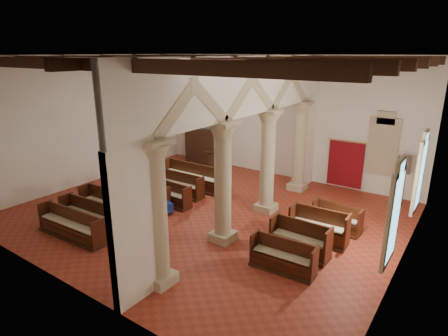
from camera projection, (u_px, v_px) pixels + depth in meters
floor at (207, 213)px, 14.85m from camera, size 14.00×14.00×0.00m
ceiling at (205, 55)px, 13.07m from camera, size 14.00×14.00×0.00m
wall_back at (280, 117)px, 18.66m from camera, size 14.00×0.02×6.00m
wall_front at (59, 183)px, 9.26m from camera, size 14.00×0.02×6.00m
wall_left at (90, 120)px, 17.78m from camera, size 0.02×12.00×6.00m
wall_right at (411, 172)px, 10.13m from camera, size 0.02×12.00×6.00m
ceiling_beams at (205, 61)px, 13.12m from camera, size 13.80×11.80×0.30m
arcade at (248, 130)px, 12.81m from camera, size 0.90×11.90×6.00m
window_right_a at (395, 218)px, 9.20m from camera, size 0.03×1.00×2.20m
window_right_b at (421, 176)px, 12.34m from camera, size 0.03×1.00×2.20m
window_back at (383, 147)px, 16.14m from camera, size 1.00×0.03×2.20m
pipe_organ at (203, 139)px, 21.21m from camera, size 2.10×0.85×4.40m
lectern at (211, 163)px, 19.66m from camera, size 0.55×0.57×1.22m
dossal_curtain at (345, 164)px, 17.22m from camera, size 1.80×0.07×2.17m
processional_banner at (401, 185)px, 15.60m from camera, size 0.51×0.65×2.26m
hymnal_box_a at (97, 233)px, 12.65m from camera, size 0.36×0.32×0.30m
hymnal_box_b at (135, 225)px, 13.22m from camera, size 0.36×0.32×0.29m
hymnal_box_c at (168, 207)px, 14.67m from camera, size 0.43×0.38×0.36m
tube_heater_a at (79, 234)px, 12.79m from camera, size 1.13×0.38×0.11m
tube_heater_b at (82, 220)px, 13.82m from camera, size 1.03×0.35×0.10m
nave_pew_0 at (72, 229)px, 12.80m from camera, size 2.96×0.77×0.99m
nave_pew_1 at (91, 220)px, 13.39m from camera, size 2.78×0.83×1.06m
nave_pew_2 at (115, 212)px, 13.98m from camera, size 3.46×0.79×1.15m
nave_pew_3 at (130, 207)px, 14.58m from camera, size 2.90×0.70×0.96m
nave_pew_4 at (143, 198)px, 15.48m from camera, size 2.53×0.79×0.99m
nave_pew_5 at (162, 195)px, 15.84m from camera, size 2.94×0.71×0.95m
nave_pew_6 at (173, 186)px, 16.82m from camera, size 3.09×0.74×1.00m
nave_pew_7 at (193, 180)px, 17.51m from camera, size 3.32×0.81×1.14m
aisle_pew_0 at (283, 260)px, 10.86m from camera, size 1.96×0.72×0.96m
aisle_pew_1 at (300, 244)px, 11.69m from camera, size 1.88×0.75×1.10m
aisle_pew_2 at (318, 231)px, 12.50m from camera, size 1.97×0.86×1.14m
aisle_pew_3 at (336, 222)px, 13.32m from camera, size 1.77×0.76×0.96m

